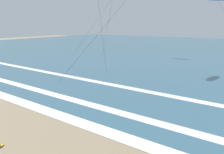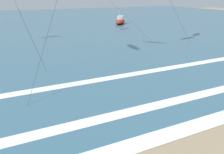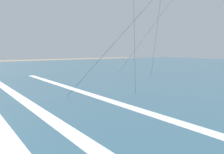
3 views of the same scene
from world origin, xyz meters
name	(u,v)px [view 2 (image 2 of 3)]	position (x,y,z in m)	size (l,w,h in m)	color
ocean_surface	(34,24)	(0.00, 54.58, 0.01)	(140.00, 90.00, 0.01)	#386075
wave_foam_shoreline	(197,125)	(0.44, 9.98, 0.01)	(45.45, 1.01, 0.01)	white
wave_foam_mid_break	(141,109)	(-1.08, 12.62, 0.01)	(56.23, 0.84, 0.01)	white
wave_foam_outer_break	(106,79)	(-0.71, 17.95, 0.01)	(46.49, 0.84, 0.01)	white
offshore_boat	(120,21)	(15.92, 46.66, 0.55)	(4.53, 5.15, 2.70)	maroon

